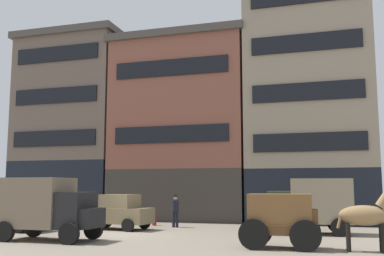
{
  "coord_description": "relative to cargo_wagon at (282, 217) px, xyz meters",
  "views": [
    {
      "loc": [
        9.53,
        -19.61,
        2.26
      ],
      "look_at": [
        3.08,
        2.03,
        5.2
      ],
      "focal_mm": 41.92,
      "sensor_mm": 36.0,
      "label": 1
    }
  ],
  "objects": [
    {
      "name": "fire_hydrant_curbside",
      "position": [
        -8.02,
        7.71,
        -0.72
      ],
      "size": [
        0.24,
        0.24,
        0.83
      ],
      "color": "maroon",
      "rests_on": "ground_plane"
    },
    {
      "name": "delivery_truck_near",
      "position": [
        0.76,
        5.52,
        0.28
      ],
      "size": [
        4.46,
        2.4,
        2.62
      ],
      "color": "#2D3823",
      "rests_on": "ground_plane"
    },
    {
      "name": "sedan_light",
      "position": [
        -13.8,
        2.74,
        -0.23
      ],
      "size": [
        3.83,
        2.13,
        1.83
      ],
      "color": "black",
      "rests_on": "ground_plane"
    },
    {
      "name": "draft_horse",
      "position": [
        2.95,
        0.0,
        0.12
      ],
      "size": [
        2.35,
        0.65,
        2.3
      ],
      "color": "#937047",
      "rests_on": "ground_plane"
    },
    {
      "name": "delivery_truck_far",
      "position": [
        -9.73,
        -0.32,
        0.28
      ],
      "size": [
        4.36,
        2.15,
        2.62
      ],
      "color": "black",
      "rests_on": "ground_plane"
    },
    {
      "name": "pedestrian_officer",
      "position": [
        -6.47,
        6.94,
        -0.17
      ],
      "size": [
        0.46,
        0.46,
        1.79
      ],
      "color": "black",
      "rests_on": "ground_plane"
    },
    {
      "name": "cargo_wagon",
      "position": [
        0.0,
        0.0,
        0.0
      ],
      "size": [
        2.94,
        1.58,
        1.98
      ],
      "color": "brown",
      "rests_on": "ground_plane"
    },
    {
      "name": "ground_plane",
      "position": [
        -7.91,
        2.61,
        -1.15
      ],
      "size": [
        120.0,
        120.0,
        0.0
      ],
      "primitive_type": "plane",
      "color": "slate"
    },
    {
      "name": "building_center_left",
      "position": [
        -7.92,
        12.77,
        5.25
      ],
      "size": [
        9.71,
        5.77,
        12.71
      ],
      "color": "#38332D",
      "rests_on": "ground_plane"
    },
    {
      "name": "building_far_left",
      "position": [
        -16.56,
        12.77,
        5.75
      ],
      "size": [
        8.26,
        5.77,
        13.7
      ],
      "color": "black",
      "rests_on": "ground_plane"
    },
    {
      "name": "sedan_dark",
      "position": [
        -9.01,
        4.9,
        -0.23
      ],
      "size": [
        3.86,
        2.21,
        1.83
      ],
      "color": "#7A6B4C",
      "rests_on": "ground_plane"
    },
    {
      "name": "building_center_right",
      "position": [
        0.73,
        12.76,
        6.87
      ],
      "size": [
        8.29,
        5.77,
        15.95
      ],
      "color": "black",
      "rests_on": "ground_plane"
    }
  ]
}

